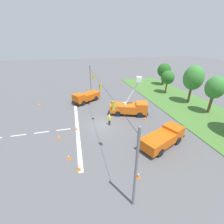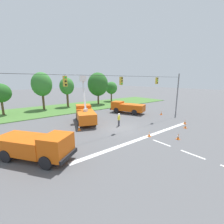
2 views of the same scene
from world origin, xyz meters
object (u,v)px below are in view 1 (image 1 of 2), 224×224
tree_far_west (164,70)px  tree_east (215,88)px  utility_truck_bucket_lift (130,107)px  traffic_cone_near_bucket (111,109)px  traffic_cone_mid_right (79,168)px  traffic_cone_foreground_left (76,128)px  tree_west (168,77)px  utility_truck_support_far (86,97)px  tree_centre (193,78)px  road_worker (109,119)px  utility_truck_support_near (163,138)px  traffic_cone_foreground_right (58,137)px  traffic_cone_lane_edge_b (145,119)px  traffic_cone_mid_left (138,175)px  traffic_cone_far_left (69,157)px  traffic_cone_lane_edge_a (39,105)px

tree_far_west → tree_east: size_ratio=0.93×
utility_truck_bucket_lift → traffic_cone_near_bucket: 3.78m
traffic_cone_near_bucket → traffic_cone_mid_right: bearing=-26.8°
utility_truck_bucket_lift → traffic_cone_foreground_left: utility_truck_bucket_lift is taller
tree_west → utility_truck_support_far: size_ratio=0.88×
tree_centre → traffic_cone_mid_right: bearing=-60.9°
road_worker → traffic_cone_mid_right: bearing=-32.3°
tree_east → utility_truck_support_far: (-11.03, -20.83, -3.55)m
utility_truck_support_near → traffic_cone_foreground_left: size_ratio=10.98×
tree_centre → road_worker: size_ratio=4.33×
traffic_cone_foreground_right → utility_truck_support_far: bearing=158.9°
tree_west → road_worker: bearing=-55.3°
traffic_cone_lane_edge_b → utility_truck_bucket_lift: bearing=-150.2°
tree_far_west → utility_truck_support_far: size_ratio=0.98×
road_worker → traffic_cone_mid_right: 9.54m
utility_truck_support_near → traffic_cone_mid_left: utility_truck_support_near is taller
traffic_cone_foreground_right → traffic_cone_mid_left: (8.52, 7.79, 0.04)m
tree_centre → traffic_cone_lane_edge_b: tree_centre is taller
road_worker → tree_east: bearing=89.2°
traffic_cone_mid_left → tree_centre: bearing=130.5°
tree_far_west → tree_west: (7.13, -3.39, -0.32)m
tree_east → utility_truck_support_near: (6.29, -13.03, -3.57)m
utility_truck_bucket_lift → traffic_cone_foreground_left: size_ratio=11.34×
traffic_cone_near_bucket → traffic_cone_far_left: size_ratio=1.31×
utility_truck_bucket_lift → traffic_cone_mid_left: utility_truck_bucket_lift is taller
tree_west → traffic_cone_far_left: tree_west is taller
utility_truck_support_near → road_worker: utility_truck_support_near is taller
traffic_cone_foreground_right → tree_centre: bearing=104.8°
tree_far_west → tree_west: bearing=-25.4°
tree_west → traffic_cone_near_bucket: tree_west is taller
tree_far_west → traffic_cone_mid_left: 36.01m
traffic_cone_foreground_left → traffic_cone_lane_edge_a: (-10.75, -6.82, 0.09)m
traffic_cone_foreground_right → traffic_cone_near_bucket: 11.37m
traffic_cone_mid_right → utility_truck_support_near: bearing=98.3°
road_worker → traffic_cone_foreground_right: (1.84, -7.43, -0.70)m
tree_centre → tree_east: size_ratio=1.15×
utility_truck_bucket_lift → road_worker: (2.76, -4.35, -0.38)m
utility_truck_support_far → traffic_cone_mid_right: size_ratio=9.38×
utility_truck_support_near → road_worker: (-6.54, -5.25, -0.13)m
tree_west → tree_centre: 7.20m
traffic_cone_mid_right → traffic_cone_far_left: (-1.89, -1.00, -0.03)m
utility_truck_bucket_lift → traffic_cone_foreground_left: bearing=-72.9°
tree_west → traffic_cone_far_left: 29.81m
traffic_cone_foreground_left → tree_centre: bearing=102.3°
tree_far_west → traffic_cone_lane_edge_a: 33.84m
traffic_cone_foreground_right → traffic_cone_lane_edge_a: traffic_cone_lane_edge_a is taller
traffic_cone_foreground_left → traffic_cone_lane_edge_a: traffic_cone_lane_edge_a is taller
traffic_cone_mid_left → traffic_cone_lane_edge_a: (-20.99, -12.20, 0.04)m
tree_west → traffic_cone_foreground_left: size_ratio=9.13×
tree_centre → traffic_cone_lane_edge_a: bearing=-100.7°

